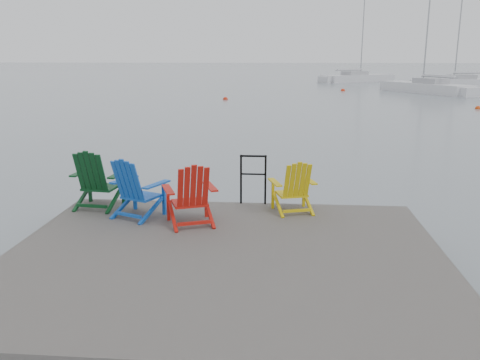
# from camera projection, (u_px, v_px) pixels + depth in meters

# --- Properties ---
(ground) EXTENTS (400.00, 400.00, 0.00)m
(ground) POSITION_uv_depth(u_px,v_px,m) (225.00, 288.00, 7.00)
(ground) COLOR slate
(ground) RESTS_ON ground
(dock) EXTENTS (6.00, 5.00, 1.40)m
(dock) POSITION_uv_depth(u_px,v_px,m) (224.00, 265.00, 6.92)
(dock) COLOR #2D2A28
(dock) RESTS_ON ground
(handrail) EXTENTS (0.48, 0.04, 0.90)m
(handrail) POSITION_uv_depth(u_px,v_px,m) (253.00, 175.00, 9.10)
(handrail) COLOR black
(handrail) RESTS_ON dock
(chair_green) EXTENTS (0.90, 0.84, 1.04)m
(chair_green) POSITION_uv_depth(u_px,v_px,m) (97.00, 179.00, 8.85)
(chair_green) COLOR #0A3817
(chair_green) RESTS_ON dock
(chair_blue) EXTENTS (0.98, 0.94, 1.01)m
(chair_blue) POSITION_uv_depth(u_px,v_px,m) (136.00, 188.00, 8.35)
(chair_blue) COLOR #114DB5
(chair_blue) RESTS_ON dock
(chair_red) EXTENTS (0.96, 0.92, 1.00)m
(chair_red) POSITION_uv_depth(u_px,v_px,m) (191.00, 194.00, 7.97)
(chair_red) COLOR #B4160D
(chair_red) RESTS_ON dock
(chair_yellow) EXTENTS (0.85, 0.81, 0.91)m
(chair_yellow) POSITION_uv_depth(u_px,v_px,m) (294.00, 186.00, 8.62)
(chair_yellow) COLOR gold
(chair_yellow) RESTS_ON dock
(sailboat_near) EXTENTS (6.20, 9.01, 12.28)m
(sailboat_near) POSITION_uv_depth(u_px,v_px,m) (427.00, 88.00, 42.85)
(sailboat_near) COLOR silver
(sailboat_near) RESTS_ON ground
(sailboat_mid) EXTENTS (9.15, 7.76, 13.08)m
(sailboat_mid) POSITION_uv_depth(u_px,v_px,m) (357.00, 79.00, 60.54)
(sailboat_mid) COLOR silver
(sailboat_mid) RESTS_ON ground
(sailboat_far) EXTENTS (8.04, 3.02, 10.90)m
(sailboat_far) POSITION_uv_depth(u_px,v_px,m) (458.00, 84.00, 50.10)
(sailboat_far) COLOR silver
(sailboat_far) RESTS_ON ground
(buoy_b) EXTENTS (0.37, 0.37, 0.37)m
(buoy_b) POSITION_uv_depth(u_px,v_px,m) (225.00, 100.00, 36.43)
(buoy_b) COLOR #B9200A
(buoy_b) RESTS_ON ground
(buoy_c) EXTENTS (0.35, 0.35, 0.35)m
(buoy_c) POSITION_uv_depth(u_px,v_px,m) (478.00, 109.00, 30.20)
(buoy_c) COLOR #C1390B
(buoy_c) RESTS_ON ground
(buoy_d) EXTENTS (0.40, 0.40, 0.40)m
(buoy_d) POSITION_uv_depth(u_px,v_px,m) (343.00, 91.00, 45.21)
(buoy_d) COLOR red
(buoy_d) RESTS_ON ground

